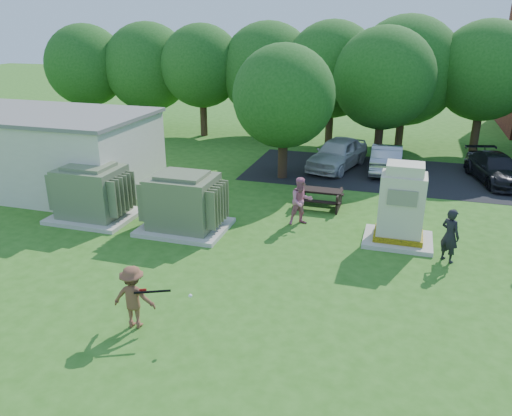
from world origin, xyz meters
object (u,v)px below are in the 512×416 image
(picnic_table, at_px, (320,196))
(person_at_picnic, at_px, (301,201))
(batter, at_px, (134,297))
(generator_cabinet, at_px, (401,209))
(car_dark, at_px, (496,169))
(transformer_right, at_px, (184,204))
(car_silver_a, at_px, (386,158))
(car_white, at_px, (338,153))
(transformer_left, at_px, (92,193))
(person_by_generator, at_px, (450,235))

(picnic_table, xyz_separation_m, person_at_picnic, (-0.37, -1.92, 0.42))
(picnic_table, height_order, batter, batter)
(generator_cabinet, bearing_deg, person_at_picnic, 170.56)
(generator_cabinet, relative_size, car_dark, 0.63)
(transformer_right, xyz_separation_m, car_silver_a, (6.38, 9.53, -0.30))
(car_silver_a, distance_m, car_dark, 4.89)
(car_dark, bearing_deg, car_white, 164.17)
(transformer_left, height_order, person_by_generator, transformer_left)
(transformer_left, height_order, person_at_picnic, transformer_left)
(transformer_right, distance_m, car_dark, 14.57)
(transformer_left, xyz_separation_m, car_dark, (14.96, 9.23, -0.35))
(picnic_table, height_order, car_silver_a, car_silver_a)
(transformer_left, bearing_deg, person_at_picnic, 12.58)
(person_by_generator, bearing_deg, batter, 79.79)
(batter, bearing_deg, generator_cabinet, -137.77)
(car_silver_a, bearing_deg, picnic_table, 68.16)
(batter, bearing_deg, person_by_generator, -148.68)
(picnic_table, relative_size, person_by_generator, 1.01)
(picnic_table, bearing_deg, person_at_picnic, -100.82)
(batter, xyz_separation_m, car_silver_a, (5.02, 15.35, -0.13))
(person_at_picnic, height_order, car_dark, person_at_picnic)
(picnic_table, distance_m, car_silver_a, 6.33)
(picnic_table, xyz_separation_m, car_silver_a, (2.19, 5.93, 0.21))
(generator_cabinet, height_order, person_by_generator, generator_cabinet)
(transformer_left, distance_m, batter, 7.72)
(transformer_left, bearing_deg, person_by_generator, 0.44)
(car_silver_a, bearing_deg, car_white, 3.58)
(batter, xyz_separation_m, car_white, (2.67, 15.14, -0.04))
(person_at_picnic, bearing_deg, transformer_right, 171.91)
(transformer_left, relative_size, car_silver_a, 0.73)
(person_by_generator, height_order, person_at_picnic, person_at_picnic)
(batter, bearing_deg, car_silver_a, -115.35)
(transformer_right, bearing_deg, car_dark, 39.33)
(transformer_left, relative_size, picnic_table, 1.74)
(generator_cabinet, bearing_deg, person_by_generator, -33.86)
(batter, distance_m, car_silver_a, 16.15)
(transformer_right, distance_m, picnic_table, 5.55)
(transformer_left, height_order, car_dark, transformer_left)
(transformer_left, distance_m, picnic_table, 8.69)
(person_by_generator, bearing_deg, person_at_picnic, 23.53)
(generator_cabinet, height_order, person_at_picnic, generator_cabinet)
(transformer_left, bearing_deg, transformer_right, 0.00)
(generator_cabinet, distance_m, car_dark, 9.06)
(person_by_generator, height_order, car_silver_a, person_by_generator)
(car_white, bearing_deg, picnic_table, -73.25)
(car_dark, bearing_deg, batter, -138.45)
(picnic_table, xyz_separation_m, car_dark, (7.07, 5.63, 0.16))
(person_by_generator, xyz_separation_m, person_at_picnic, (-4.96, 1.58, 0.02))
(picnic_table, distance_m, person_at_picnic, 2.00)
(picnic_table, height_order, car_white, car_white)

